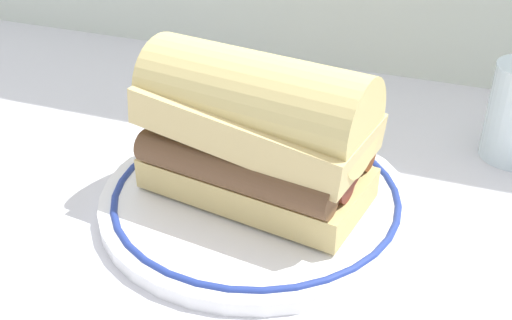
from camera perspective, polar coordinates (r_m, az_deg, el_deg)
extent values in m
plane|color=silver|center=(0.54, 0.37, -3.52)|extent=(1.50, 1.50, 0.00)
cylinder|color=white|center=(0.53, 0.00, -3.58)|extent=(0.26, 0.26, 0.01)
torus|color=navy|center=(0.53, 0.00, -3.05)|extent=(0.24, 0.24, 0.01)
cube|color=#D5BA71|center=(0.52, 0.00, -1.60)|extent=(0.19, 0.12, 0.03)
cylinder|color=brown|center=(0.48, -2.23, -1.06)|extent=(0.17, 0.05, 0.03)
cylinder|color=maroon|center=(0.50, -0.72, 0.28)|extent=(0.17, 0.05, 0.03)
cylinder|color=brown|center=(0.52, 0.69, 1.53)|extent=(0.17, 0.05, 0.03)
cylinder|color=brown|center=(0.54, 2.00, 2.68)|extent=(0.17, 0.05, 0.03)
cube|color=#D4BA78|center=(0.49, 0.00, 3.77)|extent=(0.19, 0.12, 0.05)
cylinder|color=#D1BC74|center=(0.49, 0.00, 5.33)|extent=(0.19, 0.10, 0.08)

